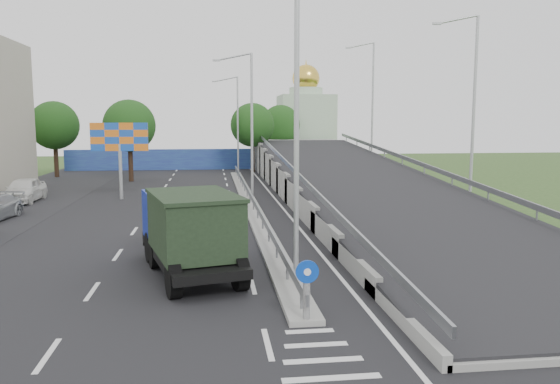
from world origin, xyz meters
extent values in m
plane|color=#2D4C1E|center=(0.00, 0.00, 0.00)|extent=(160.00, 160.00, 0.00)
cube|color=black|center=(-3.00, 20.00, 0.00)|extent=(26.00, 90.00, 0.04)
cube|color=gray|center=(0.00, 24.00, 0.10)|extent=(1.00, 44.00, 0.20)
cube|color=gray|center=(12.30, 24.00, 2.35)|extent=(0.10, 50.00, 0.32)
cube|color=gray|center=(2.80, 24.00, 2.35)|extent=(0.10, 50.00, 0.32)
cube|color=gray|center=(0.00, 24.00, 0.75)|extent=(0.08, 44.00, 0.32)
cylinder|color=gray|center=(0.00, 24.00, 0.50)|extent=(0.09, 0.09, 0.60)
cylinder|color=black|center=(0.00, 2.20, 0.80)|extent=(0.20, 0.20, 1.20)
cylinder|color=#0C3FBF|center=(0.00, 2.12, 1.55)|extent=(0.64, 0.05, 0.64)
cylinder|color=white|center=(0.00, 2.09, 1.55)|extent=(0.20, 0.03, 0.20)
cylinder|color=#B2B5B7|center=(0.30, 6.00, 5.20)|extent=(0.18, 0.18, 10.00)
cylinder|color=#B2B5B7|center=(0.30, 26.00, 5.20)|extent=(0.18, 0.18, 10.00)
cylinder|color=#B2B5B7|center=(-0.90, 26.00, 9.95)|extent=(2.57, 0.12, 0.66)
cube|color=#B2B5B7|center=(-2.10, 26.00, 9.70)|extent=(0.50, 0.18, 0.12)
cylinder|color=#B2B5B7|center=(0.30, 46.00, 5.20)|extent=(0.18, 0.18, 10.00)
cylinder|color=#B2B5B7|center=(-0.90, 46.00, 9.95)|extent=(2.57, 0.12, 0.66)
cube|color=#B2B5B7|center=(-2.10, 46.00, 9.70)|extent=(0.50, 0.18, 0.12)
cube|color=#283195|center=(-4.00, 52.00, 1.20)|extent=(30.00, 0.50, 2.40)
cube|color=#B2CCAD|center=(10.00, 60.00, 4.50)|extent=(7.00, 7.00, 9.00)
cylinder|color=#B2CCAD|center=(10.00, 60.00, 9.50)|extent=(4.40, 4.40, 1.00)
sphere|color=gold|center=(10.00, 60.00, 11.20)|extent=(3.60, 3.60, 3.60)
cone|color=gold|center=(10.00, 60.00, 13.20)|extent=(0.30, 0.30, 1.20)
cylinder|color=#B2B5B7|center=(-9.00, 28.00, 2.00)|extent=(0.24, 0.24, 4.00)
cube|color=orange|center=(-9.00, 28.00, 4.50)|extent=(4.00, 0.20, 2.00)
cylinder|color=black|center=(-10.00, 40.00, 2.00)|extent=(0.44, 0.44, 4.00)
sphere|color=#103E12|center=(-10.00, 40.00, 5.20)|extent=(4.80, 4.80, 4.80)
cylinder|color=black|center=(2.00, 48.00, 2.00)|extent=(0.44, 0.44, 4.00)
sphere|color=#103E12|center=(2.00, 48.00, 5.20)|extent=(4.80, 4.80, 4.80)
cylinder|color=black|center=(-18.00, 45.00, 2.00)|extent=(0.44, 0.44, 4.00)
sphere|color=#103E12|center=(-18.00, 45.00, 5.20)|extent=(4.80, 4.80, 4.80)
cylinder|color=black|center=(6.00, 55.00, 2.00)|extent=(0.44, 0.44, 4.00)
sphere|color=#103E12|center=(6.00, 55.00, 5.20)|extent=(4.80, 4.80, 4.80)
cylinder|color=black|center=(-4.97, 9.71, 0.61)|extent=(0.67, 1.27, 1.21)
cylinder|color=black|center=(-2.84, 10.25, 0.61)|extent=(0.67, 1.27, 1.21)
cylinder|color=black|center=(-4.73, 8.75, 0.61)|extent=(0.67, 1.27, 1.21)
cylinder|color=black|center=(-2.59, 9.29, 0.61)|extent=(0.67, 1.27, 1.21)
cylinder|color=black|center=(-3.78, 5.01, 0.61)|extent=(0.67, 1.27, 1.21)
cylinder|color=black|center=(-1.65, 5.55, 0.61)|extent=(0.67, 1.27, 1.21)
cube|color=black|center=(-3.34, 7.74, 0.77)|extent=(4.13, 7.24, 0.33)
cube|color=navy|center=(-3.97, 10.25, 1.87)|extent=(2.89, 2.33, 1.87)
cube|color=black|center=(-4.18, 11.07, 2.37)|extent=(2.04, 0.58, 0.77)
cube|color=black|center=(-4.20, 11.15, 0.72)|extent=(2.50, 0.78, 0.55)
cube|color=black|center=(-3.17, 7.10, 1.98)|extent=(3.59, 4.70, 1.98)
cube|color=black|center=(-3.17, 7.10, 3.03)|extent=(3.72, 4.84, 0.13)
imported|color=silver|center=(-15.51, 27.52, 0.86)|extent=(2.04, 5.04, 1.72)
camera|label=1|loc=(-2.53, -12.04, 5.60)|focal=35.00mm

